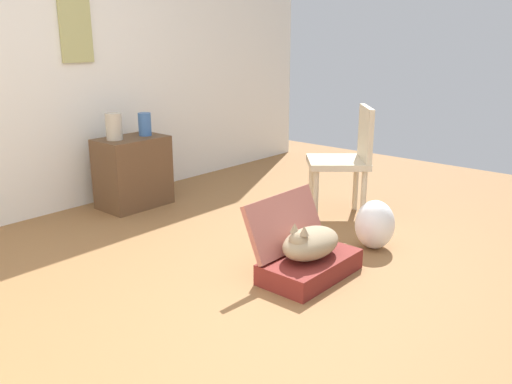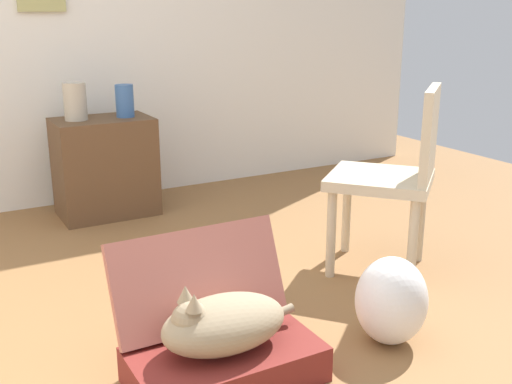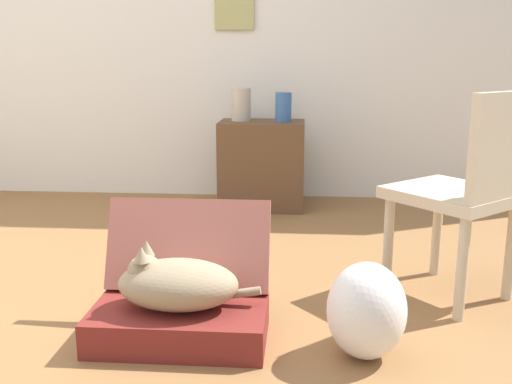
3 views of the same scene
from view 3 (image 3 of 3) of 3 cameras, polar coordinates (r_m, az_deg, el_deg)
ground_plane at (r=2.46m, az=-15.61°, el=-12.02°), size 7.68×7.68×0.00m
wall_back at (r=4.43m, az=-6.35°, el=16.59°), size 6.40×0.15×2.60m
suitcase_base at (r=2.21m, az=-7.52°, el=-12.72°), size 0.64×0.36×0.13m
suitcase_lid at (r=2.30m, az=-6.68°, el=-5.20°), size 0.64×0.18×0.35m
cat at (r=2.15m, az=-7.93°, el=-8.84°), size 0.52×0.27×0.24m
plastic_bag_white at (r=2.07m, az=10.80°, el=-11.38°), size 0.27×0.27×0.34m
side_table at (r=4.01m, az=0.59°, el=2.69°), size 0.58×0.38×0.60m
vase_tall at (r=3.98m, az=-1.47°, el=8.58°), size 0.13×0.13×0.22m
vase_short at (r=3.93m, az=2.71°, el=8.33°), size 0.11×0.11×0.19m
chair at (r=2.55m, az=20.11°, el=0.33°), size 0.63×0.64×0.90m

